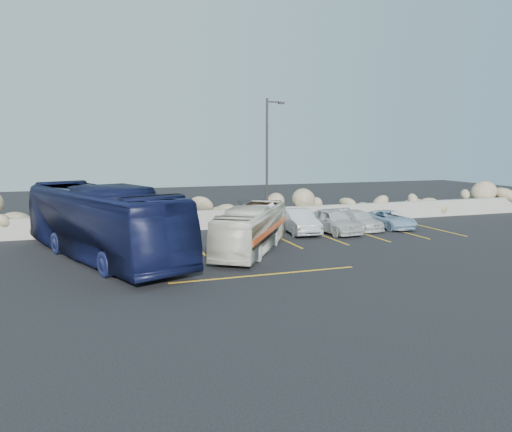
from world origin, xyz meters
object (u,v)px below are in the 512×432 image
object	(u,v)px
car_a	(334,221)
car_d	(389,219)
vintage_bus	(252,229)
car_c	(358,220)
car_b	(298,221)
tour_coach	(102,222)
lamppost	(268,162)

from	to	relation	value
car_a	car_d	distance (m)	4.27
vintage_bus	car_c	size ratio (longest dim) A/B	2.05
car_b	car_d	world-z (taller)	car_b
tour_coach	car_c	bearing A→B (deg)	-8.48
car_c	vintage_bus	bearing A→B (deg)	-159.68
vintage_bus	car_c	bearing A→B (deg)	58.84
vintage_bus	car_d	distance (m)	11.33
car_c	car_d	distance (m)	2.16
car_a	car_c	bearing A→B (deg)	14.67
vintage_bus	car_d	bearing A→B (deg)	52.84
car_c	car_b	bearing A→B (deg)	175.58
car_c	car_d	world-z (taller)	car_c
car_c	car_d	xyz separation A→B (m)	(2.15, -0.27, -0.03)
vintage_bus	tour_coach	bearing A→B (deg)	-153.15
car_b	car_c	distance (m)	4.14
lamppost	car_d	bearing A→B (deg)	-6.37
lamppost	car_b	distance (m)	4.03
tour_coach	car_c	world-z (taller)	tour_coach
car_a	vintage_bus	bearing A→B (deg)	-156.95
vintage_bus	car_b	xyz separation A→B (m)	(4.34, 4.05, -0.43)
lamppost	car_a	world-z (taller)	lamppost
lamppost	vintage_bus	size ratio (longest dim) A/B	0.97
tour_coach	car_d	xyz separation A→B (m)	(17.74, 3.13, -1.17)
car_a	car_d	world-z (taller)	car_a
vintage_bus	car_b	world-z (taller)	vintage_bus
vintage_bus	car_d	xyz separation A→B (m)	(10.63, 3.87, -0.59)
vintage_bus	car_a	distance (m)	7.24
lamppost	car_a	bearing A→B (deg)	-20.03
lamppost	car_a	xyz separation A→B (m)	(3.77, -1.37, -3.55)
car_a	car_c	distance (m)	2.23
lamppost	vintage_bus	bearing A→B (deg)	-118.79
car_d	vintage_bus	bearing A→B (deg)	-164.28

